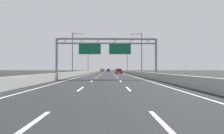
{
  "coord_description": "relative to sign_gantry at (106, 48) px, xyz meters",
  "views": [
    {
      "loc": [
        0.31,
        -1.58,
        1.51
      ],
      "look_at": [
        1.34,
        54.64,
        2.09
      ],
      "focal_mm": 29.9,
      "sensor_mm": 36.0,
      "label": 1
    }
  ],
  "objects": [
    {
      "name": "edge_line_right",
      "position": [
        5.31,
        60.63,
        -4.79
      ],
      "size": [
        0.16,
        176.0,
        0.01
      ],
      "primitive_type": "cube",
      "color": "white",
      "rests_on": "ground_plane"
    },
    {
      "name": "lane_dash_right_15",
      "position": [
        1.86,
        111.13,
        -4.79
      ],
      "size": [
        0.16,
        3.0,
        0.01
      ],
      "primitive_type": "cube",
      "color": "white",
      "rests_on": "ground_plane"
    },
    {
      "name": "streetlamp_left_mid",
      "position": [
        -7.4,
        12.39,
        0.6
      ],
      "size": [
        2.58,
        0.28,
        9.5
      ],
      "color": "slate",
      "rests_on": "ground_plane"
    },
    {
      "name": "lane_dash_left_11",
      "position": [
        -1.74,
        75.13,
        -4.79
      ],
      "size": [
        0.16,
        3.0,
        0.01
      ],
      "primitive_type": "cube",
      "color": "white",
      "rests_on": "ground_plane"
    },
    {
      "name": "silver_car",
      "position": [
        -3.34,
        99.97,
        -4.04
      ],
      "size": [
        1.81,
        4.56,
        1.45
      ],
      "color": "#A8ADB2",
      "rests_on": "ground_plane"
    },
    {
      "name": "lane_dash_right_16",
      "position": [
        1.86,
        120.13,
        -4.79
      ],
      "size": [
        0.16,
        3.0,
        0.01
      ],
      "primitive_type": "cube",
      "color": "white",
      "rests_on": "ground_plane"
    },
    {
      "name": "lane_dash_right_12",
      "position": [
        1.86,
        84.13,
        -4.79
      ],
      "size": [
        0.16,
        3.0,
        0.01
      ],
      "primitive_type": "cube",
      "color": "white",
      "rests_on": "ground_plane"
    },
    {
      "name": "lane_dash_right_14",
      "position": [
        1.86,
        102.13,
        -4.79
      ],
      "size": [
        0.16,
        3.0,
        0.01
      ],
      "primitive_type": "cube",
      "color": "white",
      "rests_on": "ground_plane"
    },
    {
      "name": "streetlamp_left_far",
      "position": [
        -7.4,
        43.85,
        0.6
      ],
      "size": [
        2.58,
        0.28,
        9.5
      ],
      "color": "slate",
      "rests_on": "ground_plane"
    },
    {
      "name": "barrier_right",
      "position": [
        6.96,
        82.63,
        -4.32
      ],
      "size": [
        0.45,
        220.0,
        0.95
      ],
      "color": "#9E9E99",
      "rests_on": "ground_plane"
    },
    {
      "name": "lane_dash_right_13",
      "position": [
        1.86,
        93.13,
        -4.79
      ],
      "size": [
        0.16,
        3.0,
        0.01
      ],
      "primitive_type": "cube",
      "color": "white",
      "rests_on": "ground_plane"
    },
    {
      "name": "orange_car",
      "position": [
        -3.44,
        79.41,
        -4.03
      ],
      "size": [
        1.88,
        4.62,
        1.48
      ],
      "color": "orange",
      "rests_on": "ground_plane"
    },
    {
      "name": "lane_dash_right_8",
      "position": [
        1.86,
        48.13,
        -4.79
      ],
      "size": [
        0.16,
        3.0,
        0.01
      ],
      "primitive_type": "cube",
      "color": "white",
      "rests_on": "ground_plane"
    },
    {
      "name": "streetlamp_right_mid",
      "position": [
        7.53,
        12.39,
        0.6
      ],
      "size": [
        2.58,
        0.28,
        9.5
      ],
      "color": "slate",
      "rests_on": "ground_plane"
    },
    {
      "name": "lane_dash_right_4",
      "position": [
        1.86,
        12.13,
        -4.79
      ],
      "size": [
        0.16,
        3.0,
        0.01
      ],
      "primitive_type": "cube",
      "color": "white",
      "rests_on": "ground_plane"
    },
    {
      "name": "lane_dash_left_12",
      "position": [
        -1.74,
        84.13,
        -4.79
      ],
      "size": [
        0.16,
        3.0,
        0.01
      ],
      "primitive_type": "cube",
      "color": "white",
      "rests_on": "ground_plane"
    },
    {
      "name": "barrier_left",
      "position": [
        -6.84,
        82.63,
        -4.32
      ],
      "size": [
        0.45,
        220.0,
        0.95
      ],
      "color": "#9E9E99",
      "rests_on": "ground_plane"
    },
    {
      "name": "ground_plane",
      "position": [
        0.06,
        72.63,
        -4.8
      ],
      "size": [
        260.0,
        260.0,
        0.0
      ],
      "primitive_type": "plane",
      "color": "#262628"
    },
    {
      "name": "lane_dash_left_4",
      "position": [
        -1.74,
        12.13,
        -4.79
      ],
      "size": [
        0.16,
        3.0,
        0.01
      ],
      "primitive_type": "cube",
      "color": "white",
      "rests_on": "ground_plane"
    },
    {
      "name": "lane_dash_left_7",
      "position": [
        -1.74,
        39.13,
        -4.79
      ],
      "size": [
        0.16,
        3.0,
        0.01
      ],
      "primitive_type": "cube",
      "color": "white",
      "rests_on": "ground_plane"
    },
    {
      "name": "lane_dash_left_2",
      "position": [
        -1.74,
        -5.87,
        -4.79
      ],
      "size": [
        0.16,
        3.0,
        0.01
      ],
      "primitive_type": "cube",
      "color": "white",
      "rests_on": "ground_plane"
    },
    {
      "name": "lane_dash_right_0",
      "position": [
        1.86,
        -23.87,
        -4.79
      ],
      "size": [
        0.16,
        3.0,
        0.01
      ],
      "primitive_type": "cube",
      "color": "white",
      "rests_on": "ground_plane"
    },
    {
      "name": "lane_dash_right_2",
      "position": [
        1.86,
        -5.87,
        -4.79
      ],
      "size": [
        0.16,
        3.0,
        0.01
      ],
      "primitive_type": "cube",
      "color": "white",
      "rests_on": "ground_plane"
    },
    {
      "name": "lane_dash_right_1",
      "position": [
        1.86,
        -14.87,
        -4.79
      ],
      "size": [
        0.16,
        3.0,
        0.01
      ],
      "primitive_type": "cube",
      "color": "white",
      "rests_on": "ground_plane"
    },
    {
      "name": "lane_dash_left_1",
      "position": [
        -1.74,
        -14.87,
        -4.79
      ],
      "size": [
        0.16,
        3.0,
        0.01
      ],
      "primitive_type": "cube",
      "color": "white",
      "rests_on": "ground_plane"
    },
    {
      "name": "blue_car",
      "position": [
        0.31,
        67.36,
        -4.03
      ],
      "size": [
        1.74,
        4.55,
        1.51
      ],
      "color": "#2347AD",
      "rests_on": "ground_plane"
    },
    {
      "name": "lane_dash_left_15",
      "position": [
        -1.74,
        111.13,
        -4.79
      ],
      "size": [
        0.16,
        3.0,
        0.01
      ],
      "primitive_type": "cube",
      "color": "white",
      "rests_on": "ground_plane"
    },
    {
      "name": "lane_dash_left_13",
      "position": [
        -1.74,
        93.13,
        -4.79
      ],
      "size": [
        0.16,
        3.0,
        0.01
      ],
      "primitive_type": "cube",
      "color": "white",
      "rests_on": "ground_plane"
    },
    {
      "name": "yellow_car",
      "position": [
        -3.47,
        105.86,
        -4.05
      ],
      "size": [
        1.8,
        4.46,
        1.46
      ],
      "color": "yellow",
      "rests_on": "ground_plane"
    },
    {
      "name": "streetlamp_right_far",
      "position": [
        7.53,
        43.85,
        0.6
      ],
      "size": [
        2.58,
        0.28,
        9.5
      ],
      "color": "slate",
      "rests_on": "ground_plane"
    },
    {
      "name": "edge_line_left",
      "position": [
        -5.19,
        60.63,
        -4.79
      ],
      "size": [
        0.16,
        176.0,
        0.01
      ],
      "primitive_type": "cube",
      "color": "white",
      "rests_on": "ground_plane"
    },
    {
      "name": "lane_dash_left_6",
      "position": [
        -1.74,
        30.13,
        -4.79
      ],
      "size": [
        0.16,
        3.0,
        0.01
      ],
      "primitive_type": "cube",
      "color": "white",
      "rests_on": "ground_plane"
    },
    {
      "name": "lane_dash_right_17",
      "position": [
        1.86,
        129.13,
        -4.79
      ],
      "size": [
        0.16,
        3.0,
        0.01
      ],
      "primitive_type": "cube",
      "color": "white",
      "rests_on": "ground_plane"
    },
    {
      "name": "lane_dash_right_5",
      "position": [
        1.86,
        21.13,
        -4.79
      ],
      "size": [
        0.16,
        3.0,
        0.01
      ],
      "primitive_type": "cube",
      "color": "white",
      "rests_on": "ground_plane"
    },
    {
      "name": "lane_dash_left_17",
      "position": [
        -1.74,
        129.13,
        -4.79
      ],
      "size": [
        0.16,
        3.0,
        0.01
      ],
      "primitive_type": "cube",
      "color": "white",
      "rests_on": "ground_plane"
    },
    {
      "name": "lane_dash_left_5",
      "position": [
        -1.74,
        21.13,
        -4.79
      ],
      "size": [
        0.16,
        3.0,
        0.01
      ],
      "primitive_type": "cube",
      "color": "white",
      "rests_on": "ground_plane"
    },
    {
      "name": "lane_dash_left_14",
      "position": [
        -1.74,
        102.13,
        -4.79
      ],
      "size": [
        0.16,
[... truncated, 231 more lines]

